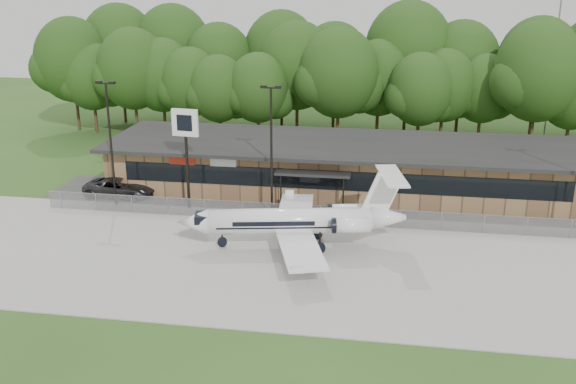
% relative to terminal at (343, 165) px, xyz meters
% --- Properties ---
extents(ground, '(160.00, 160.00, 0.00)m').
position_rel_terminal_xyz_m(ground, '(0.00, -23.94, -2.18)').
color(ground, '#2E4F1C').
rests_on(ground, ground).
extents(apron, '(64.00, 18.00, 0.08)m').
position_rel_terminal_xyz_m(apron, '(0.00, -15.94, -2.14)').
color(apron, '#9E9B93').
rests_on(apron, ground).
extents(parking_lot, '(50.00, 9.00, 0.06)m').
position_rel_terminal_xyz_m(parking_lot, '(0.00, -4.44, -2.15)').
color(parking_lot, '#383835').
rests_on(parking_lot, ground).
extents(terminal, '(41.00, 11.65, 4.30)m').
position_rel_terminal_xyz_m(terminal, '(0.00, 0.00, 0.00)').
color(terminal, '#94734A').
rests_on(terminal, ground).
extents(fence, '(46.00, 0.04, 1.52)m').
position_rel_terminal_xyz_m(fence, '(0.00, -8.94, -1.40)').
color(fence, gray).
rests_on(fence, ground).
extents(treeline, '(72.00, 12.00, 15.00)m').
position_rel_terminal_xyz_m(treeline, '(0.00, 18.06, 5.32)').
color(treeline, '#1D3611').
rests_on(treeline, ground).
extents(radio_mast, '(0.20, 0.20, 25.00)m').
position_rel_terminal_xyz_m(radio_mast, '(22.00, 24.06, 10.32)').
color(radio_mast, gray).
rests_on(radio_mast, ground).
extents(light_pole_left, '(1.55, 0.30, 10.23)m').
position_rel_terminal_xyz_m(light_pole_left, '(-18.00, -7.44, 3.80)').
color(light_pole_left, black).
rests_on(light_pole_left, ground).
extents(light_pole_mid, '(1.55, 0.30, 10.23)m').
position_rel_terminal_xyz_m(light_pole_mid, '(-5.00, -7.44, 3.80)').
color(light_pole_mid, black).
rests_on(light_pole_mid, ground).
extents(business_jet, '(15.84, 14.22, 5.34)m').
position_rel_terminal_xyz_m(business_jet, '(-2.03, -13.47, -0.27)').
color(business_jet, white).
rests_on(business_jet, ground).
extents(suv, '(5.98, 2.78, 1.66)m').
position_rel_terminal_xyz_m(suv, '(-18.57, -5.26, -1.35)').
color(suv, '#2F2F32').
rests_on(suv, ground).
extents(pole_sign, '(2.16, 0.46, 8.18)m').
position_rel_terminal_xyz_m(pole_sign, '(-11.86, -7.14, 4.08)').
color(pole_sign, black).
rests_on(pole_sign, ground).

